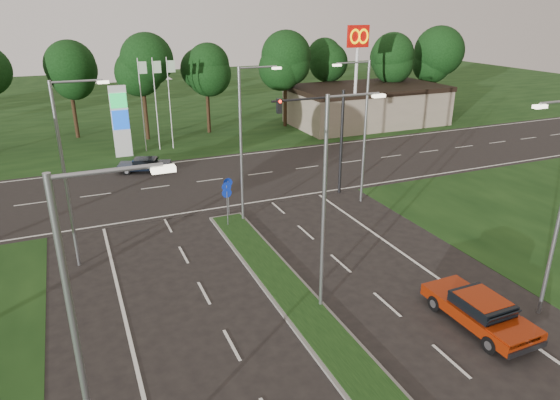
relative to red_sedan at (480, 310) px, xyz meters
name	(u,v)px	position (x,y,z in m)	size (l,w,h in m)	color
verge_far	(135,108)	(-6.00, 52.65, -0.70)	(160.00, 50.00, 0.02)	black
cross_road	(197,182)	(-6.00, 21.65, -0.70)	(160.00, 12.00, 0.02)	black
median_kerb	(326,336)	(-6.00, 1.65, -0.64)	(2.00, 26.00, 0.12)	slate
commercial_building	(367,105)	(16.00, 33.65, 1.30)	(16.00, 9.00, 4.00)	gray
streetlight_median_near	(329,195)	(-5.00, 3.65, 4.38)	(2.53, 0.22, 9.00)	gray
streetlight_median_far	(244,138)	(-5.00, 13.65, 4.38)	(2.53, 0.22, 9.00)	gray
streetlight_left_near	(86,341)	(-14.30, -2.35, 4.38)	(2.53, 0.22, 9.00)	gray
streetlight_left_far	(68,167)	(-14.30, 11.65, 4.38)	(2.53, 0.22, 9.00)	gray
streetlight_right_far	(363,125)	(2.80, 13.65, 4.38)	(2.53, 0.22, 9.00)	gray
streetlight_right_near	(560,200)	(2.80, -0.35, 4.38)	(2.53, 0.22, 9.00)	gray
traffic_signal	(324,128)	(1.19, 15.65, 3.95)	(5.10, 0.42, 7.00)	black
median_signs	(227,194)	(-6.00, 14.05, 1.01)	(1.16, 1.76, 2.38)	gray
gas_pylon	(123,119)	(-9.79, 30.70, 2.50)	(5.80, 1.26, 8.00)	silver
mcdonalds_sign	(357,52)	(12.00, 29.62, 7.29)	(2.20, 0.47, 10.40)	silver
treeline_far	(152,64)	(-5.90, 37.58, 6.13)	(6.00, 6.00, 9.90)	black
red_sedan	(480,310)	(0.00, 0.00, 0.00)	(2.04, 4.76, 1.30)	maroon
navy_sedan	(145,165)	(-9.04, 25.65, -0.12)	(4.19, 2.74, 1.07)	black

